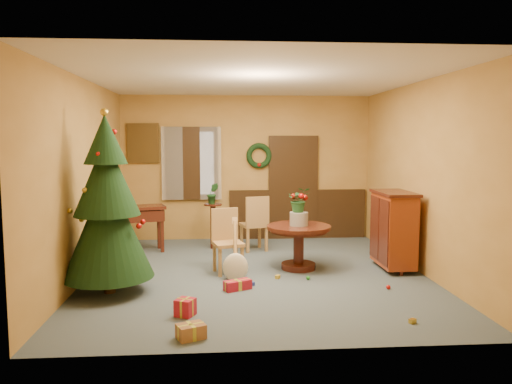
{
  "coord_description": "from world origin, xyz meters",
  "views": [
    {
      "loc": [
        -0.56,
        -7.33,
        2.02
      ],
      "look_at": [
        0.02,
        0.4,
        1.2
      ],
      "focal_mm": 35.0,
      "sensor_mm": 36.0,
      "label": 1
    }
  ],
  "objects": [
    {
      "name": "plant_stand",
      "position": [
        -0.67,
        1.84,
        0.52
      ],
      "size": [
        0.33,
        0.33,
        0.84
      ],
      "color": "#32150B",
      "rests_on": "floor"
    },
    {
      "name": "toy_b",
      "position": [
        0.72,
        -0.37,
        0.03
      ],
      "size": [
        0.06,
        0.06,
        0.06
      ],
      "primitive_type": "sphere",
      "color": "#288A25",
      "rests_on": "floor"
    },
    {
      "name": "toy_d",
      "position": [
        1.72,
        -0.9,
        0.03
      ],
      "size": [
        0.06,
        0.06,
        0.06
      ],
      "primitive_type": "sphere",
      "color": "#AE100B",
      "rests_on": "floor"
    },
    {
      "name": "dining_table",
      "position": [
        0.68,
        0.26,
        0.48
      ],
      "size": [
        1.0,
        1.0,
        0.69
      ],
      "color": "#32150B",
      "rests_on": "floor"
    },
    {
      "name": "gift_b",
      "position": [
        -0.96,
        -1.72,
        0.1
      ],
      "size": [
        0.26,
        0.26,
        0.2
      ],
      "color": "#A51629",
      "rests_on": "floor"
    },
    {
      "name": "sideboard",
      "position": [
        2.15,
        0.14,
        0.65
      ],
      "size": [
        0.51,
        0.96,
        1.22
      ],
      "color": "#552109",
      "rests_on": "floor"
    },
    {
      "name": "gift_c",
      "position": [
        -1.97,
        -0.13,
        0.08
      ],
      "size": [
        0.34,
        0.35,
        0.16
      ],
      "color": "brown",
      "rests_on": "floor"
    },
    {
      "name": "chair_near",
      "position": [
        -0.45,
        0.17,
        0.52
      ],
      "size": [
        0.51,
        0.51,
        0.97
      ],
      "color": "olive",
      "rests_on": "floor"
    },
    {
      "name": "stand_plant",
      "position": [
        -0.67,
        1.84,
        1.03
      ],
      "size": [
        0.23,
        0.19,
        0.39
      ],
      "primitive_type": "imported",
      "rotation": [
        0.0,
        0.0,
        0.11
      ],
      "color": "#19471E",
      "rests_on": "plant_stand"
    },
    {
      "name": "toy_a",
      "position": [
        -0.12,
        -0.6,
        0.03
      ],
      "size": [
        0.09,
        0.08,
        0.05
      ],
      "primitive_type": "cube",
      "rotation": [
        0.0,
        0.0,
        0.54
      ],
      "color": "#24349D",
      "rests_on": "floor"
    },
    {
      "name": "chair_far",
      "position": [
        0.09,
        1.57,
        0.54
      ],
      "size": [
        0.54,
        0.54,
        1.01
      ],
      "color": "olive",
      "rests_on": "floor"
    },
    {
      "name": "toy_e",
      "position": [
        1.56,
        -2.15,
        0.03
      ],
      "size": [
        0.09,
        0.08,
        0.05
      ],
      "primitive_type": "cube",
      "rotation": [
        0.0,
        0.0,
        0.56
      ],
      "color": "gold",
      "rests_on": "floor"
    },
    {
      "name": "christmas_tree",
      "position": [
        -2.01,
        -0.77,
        1.15
      ],
      "size": [
        1.17,
        1.17,
        2.42
      ],
      "color": "#382111",
      "rests_on": "floor"
    },
    {
      "name": "centerpiece_plant",
      "position": [
        0.68,
        0.26,
        1.09
      ],
      "size": [
        0.35,
        0.3,
        0.39
      ],
      "primitive_type": "imported",
      "color": "#1E4C23",
      "rests_on": "urn"
    },
    {
      "name": "writing_desk",
      "position": [
        -2.01,
        1.64,
        0.63
      ],
      "size": [
        1.04,
        0.72,
        0.84
      ],
      "color": "#32150B",
      "rests_on": "floor"
    },
    {
      "name": "guitar",
      "position": [
        -0.33,
        -0.25,
        0.43
      ],
      "size": [
        0.48,
        0.63,
        0.85
      ],
      "primitive_type": null,
      "rotation": [
        -0.49,
        0.0,
        0.21
      ],
      "color": "beige",
      "rests_on": "floor"
    },
    {
      "name": "urn",
      "position": [
        0.68,
        0.26,
        0.79
      ],
      "size": [
        0.29,
        0.29,
        0.21
      ],
      "primitive_type": "cylinder",
      "color": "slate",
      "rests_on": "dining_table"
    },
    {
      "name": "gift_a",
      "position": [
        -0.85,
        -2.39,
        0.07
      ],
      "size": [
        0.33,
        0.3,
        0.15
      ],
      "color": "brown",
      "rests_on": "floor"
    },
    {
      "name": "gift_d",
      "position": [
        -0.32,
        -0.77,
        0.07
      ],
      "size": [
        0.4,
        0.3,
        0.13
      ],
      "color": "#A51629",
      "rests_on": "floor"
    },
    {
      "name": "room_envelope",
      "position": [
        0.21,
        2.7,
        1.12
      ],
      "size": [
        5.5,
        5.5,
        5.5
      ],
      "color": "#3D4F59",
      "rests_on": "ground"
    },
    {
      "name": "toy_c",
      "position": [
        0.29,
        -0.26,
        0.03
      ],
      "size": [
        0.09,
        0.09,
        0.05
      ],
      "primitive_type": "cube",
      "rotation": [
        0.0,
        0.0,
        0.96
      ],
      "color": "gold",
      "rests_on": "floor"
    }
  ]
}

